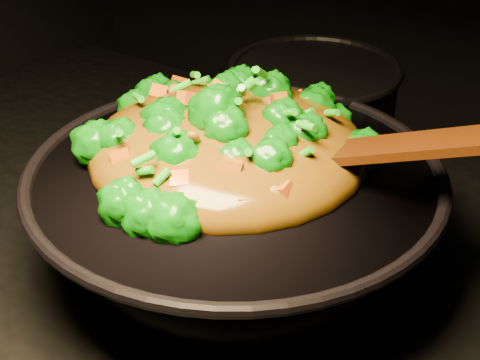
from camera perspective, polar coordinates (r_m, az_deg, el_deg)
The scene contains 4 objects.
wok at distance 0.84m, azimuth -0.38°, elevation -3.10°, with size 0.45×0.45×0.13m, color black, non-canonical shape.
stir_fry at distance 0.82m, azimuth -0.94°, elevation 5.33°, with size 0.32×0.32×0.11m, color #0B6507, non-canonical shape.
spatula at distance 0.75m, azimuth 12.96°, elevation 2.59°, with size 0.36×0.05×0.01m, color #320E04.
back_pot at distance 1.09m, azimuth 5.66°, elevation 5.61°, with size 0.24×0.24×0.14m, color black.
Camera 1 is at (0.47, -0.55, 1.44)m, focal length 55.00 mm.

